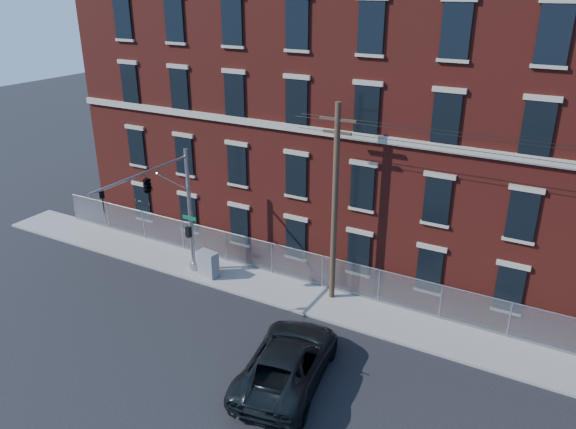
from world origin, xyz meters
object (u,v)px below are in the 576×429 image
Objects in this scene: utility_pole_near at (335,202)px; traffic_signal_mast at (158,194)px; pickup_truck at (288,361)px; utility_cabinet at (208,264)px.

traffic_signal_mast is at bearing -156.86° from utility_pole_near.
pickup_truck is 4.47× the size of utility_cabinet.
utility_cabinet is (-6.85, -1.28, -4.50)m from utility_pole_near.
utility_pole_near is at bearing 23.14° from traffic_signal_mast.
utility_pole_near is at bearing -90.09° from pickup_truck.
traffic_signal_mast is 8.70m from utility_pole_near.
utility_cabinet is (1.15, 2.14, -4.55)m from traffic_signal_mast.
traffic_signal_mast is at bearing -108.58° from utility_cabinet.
pickup_truck is (1.11, -6.61, -4.44)m from utility_pole_near.
utility_cabinet is at bearing -169.43° from utility_pole_near.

